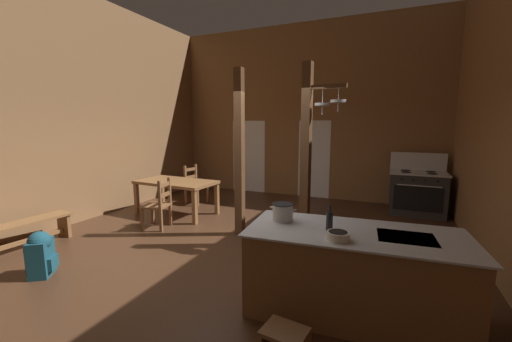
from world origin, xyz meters
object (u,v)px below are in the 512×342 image
dining_table (176,185)px  ladderback_chair_by_post (159,205)px  kitchen_island (353,273)px  backpack (41,253)px  stockpot_on_counter (283,212)px  bottle_tall_on_counter (329,221)px  ladderback_chair_near_window (195,185)px  mixing_bowl_on_counter (338,236)px  stove_range (417,192)px  bench_along_left_wall (23,230)px

dining_table → ladderback_chair_by_post: size_ratio=1.84×
kitchen_island → backpack: size_ratio=3.74×
kitchen_island → dining_table: (-3.94, 2.23, 0.21)m
backpack → stockpot_on_counter: stockpot_on_counter is taller
backpack → bottle_tall_on_counter: bearing=11.2°
stockpot_on_counter → bottle_tall_on_counter: 0.55m
ladderback_chair_near_window → stockpot_on_counter: 4.61m
stockpot_on_counter → mixing_bowl_on_counter: size_ratio=1.44×
stove_range → backpack: stove_range is taller
ladderback_chair_near_window → ladderback_chair_by_post: bearing=-76.3°
bench_along_left_wall → ladderback_chair_by_post: bearing=52.0°
backpack → bench_along_left_wall: bearing=158.6°
stockpot_on_counter → mixing_bowl_on_counter: bearing=-27.6°
backpack → kitchen_island: bearing=11.4°
bench_along_left_wall → bottle_tall_on_counter: size_ratio=5.36×
stockpot_on_counter → bottle_tall_on_counter: size_ratio=1.18×
ladderback_chair_near_window → kitchen_island: bearing=-37.7°
dining_table → mixing_bowl_on_counter: 4.58m
stove_range → kitchen_island: bearing=-101.5°
backpack → bottle_tall_on_counter: 3.68m
kitchen_island → ladderback_chair_by_post: (-3.67, 1.34, 0.01)m
bottle_tall_on_counter → ladderback_chair_by_post: bearing=157.8°
ladderback_chair_by_post → bottle_tall_on_counter: size_ratio=3.62×
bench_along_left_wall → mixing_bowl_on_counter: mixing_bowl_on_counter is taller
kitchen_island → dining_table: 4.53m
ladderback_chair_near_window → mixing_bowl_on_counter: 5.32m
stove_range → ladderback_chair_near_window: stove_range is taller
ladderback_chair_near_window → mixing_bowl_on_counter: mixing_bowl_on_counter is taller
bench_along_left_wall → stockpot_on_counter: (4.17, 0.37, 0.68)m
stove_range → mixing_bowl_on_counter: 4.74m
ladderback_chair_near_window → bottle_tall_on_counter: bearing=-40.0°
kitchen_island → mixing_bowl_on_counter: bearing=-113.5°
mixing_bowl_on_counter → ladderback_chair_near_window: bearing=139.0°
mixing_bowl_on_counter → bottle_tall_on_counter: 0.26m
stove_range → bottle_tall_on_counter: bearing=-104.4°
kitchen_island → ladderback_chair_near_window: (-4.13, 3.19, 0.01)m
backpack → bottle_tall_on_counter: (3.55, 0.70, 0.68)m
backpack → stockpot_on_counter: size_ratio=1.93×
dining_table → mixing_bowl_on_counter: bearing=-33.4°
bench_along_left_wall → bottle_tall_on_counter: 4.76m
bench_along_left_wall → mixing_bowl_on_counter: 4.87m
stove_range → dining_table: bearing=-156.5°
bench_along_left_wall → stockpot_on_counter: bearing=5.0°
bottle_tall_on_counter → ladderback_chair_near_window: bearing=140.0°
backpack → stove_range: bearing=47.5°
kitchen_island → stockpot_on_counter: 0.96m
stockpot_on_counter → bottle_tall_on_counter: (0.54, -0.12, 0.01)m
kitchen_island → bench_along_left_wall: bearing=-176.4°
ladderback_chair_by_post → bench_along_left_wall: 2.09m
backpack → mixing_bowl_on_counter: size_ratio=2.78×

